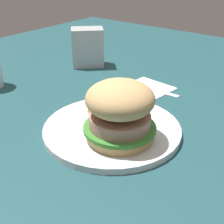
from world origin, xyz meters
TOP-DOWN VIEW (x-y plane):
  - ground_plane at (0.00, 0.00)m, footprint 1.60×1.60m
  - plate at (-0.03, 0.02)m, footprint 0.26×0.26m
  - sandwich at (-0.05, -0.01)m, footprint 0.13×0.13m
  - fries_pile at (0.03, 0.06)m, footprint 0.12×0.11m
  - napkin at (0.19, 0.08)m, footprint 0.12×0.12m
  - fork at (0.19, 0.08)m, footprint 0.03×0.17m
  - napkin_dispenser at (0.23, 0.31)m, footprint 0.11×0.11m

SIDE VIEW (x-z plane):
  - ground_plane at x=0.00m, z-range 0.00..0.00m
  - napkin at x=0.19m, z-range 0.00..0.00m
  - fork at x=0.19m, z-range 0.00..0.01m
  - plate at x=-0.03m, z-range 0.00..0.01m
  - fries_pile at x=0.03m, z-range 0.01..0.02m
  - napkin_dispenser at x=0.23m, z-range 0.00..0.11m
  - sandwich at x=-0.05m, z-range 0.01..0.12m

